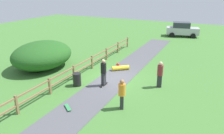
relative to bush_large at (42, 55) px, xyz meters
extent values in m
plane|color=#427533|center=(6.40, 0.31, -1.11)|extent=(60.00, 60.00, 0.00)
cube|color=#515156|center=(6.40, 0.31, -1.10)|extent=(2.40, 28.00, 0.02)
cube|color=olive|center=(3.80, -6.12, -0.56)|extent=(0.12, 0.12, 1.10)
cube|color=olive|center=(3.80, -3.54, -0.56)|extent=(0.12, 0.12, 1.10)
cube|color=olive|center=(3.80, -0.97, -0.56)|extent=(0.12, 0.12, 1.10)
cube|color=olive|center=(3.80, 1.60, -0.56)|extent=(0.12, 0.12, 1.10)
cube|color=olive|center=(3.80, 4.17, -0.56)|extent=(0.12, 0.12, 1.10)
cube|color=olive|center=(3.80, 6.74, -0.56)|extent=(0.12, 0.12, 1.10)
cube|color=olive|center=(3.80, 9.31, -0.56)|extent=(0.12, 0.12, 1.10)
cube|color=olive|center=(3.80, 0.31, -0.61)|extent=(0.08, 18.00, 0.09)
cube|color=olive|center=(3.80, 0.31, -0.16)|extent=(0.08, 18.00, 0.09)
ellipsoid|color=#23561E|center=(0.00, 0.00, 0.00)|extent=(4.41, 5.29, 2.21)
cylinder|color=black|center=(4.60, -1.74, -0.66)|extent=(0.56, 0.56, 0.90)
cube|color=black|center=(6.25, -0.96, -1.01)|extent=(0.26, 0.81, 0.02)
cylinder|color=silver|center=(6.20, -0.67, -1.06)|extent=(0.03, 0.06, 0.06)
cylinder|color=silver|center=(6.35, -0.69, -1.06)|extent=(0.03, 0.06, 0.06)
cylinder|color=silver|center=(6.16, -1.23, -1.06)|extent=(0.03, 0.06, 0.06)
cylinder|color=silver|center=(6.31, -1.24, -1.06)|extent=(0.03, 0.06, 0.06)
cube|color=#2D2D33|center=(6.25, -0.96, -0.58)|extent=(0.23, 0.34, 0.84)
cylinder|color=black|center=(6.25, -0.96, 0.19)|extent=(0.41, 0.41, 0.70)
sphere|color=tan|center=(6.25, -0.96, 0.67)|extent=(0.25, 0.25, 0.25)
cylinder|color=yellow|center=(6.08, 2.26, -0.91)|extent=(1.32, 1.18, 0.36)
sphere|color=red|center=(5.56, 2.89, -0.91)|extent=(0.26, 0.26, 0.26)
cube|color=#338C4C|center=(5.88, -4.51, -1.01)|extent=(0.75, 0.65, 0.02)
cylinder|color=silver|center=(5.61, -4.40, -1.06)|extent=(0.07, 0.06, 0.06)
cylinder|color=silver|center=(5.70, -4.28, -1.06)|extent=(0.07, 0.06, 0.06)
cylinder|color=silver|center=(6.05, -4.74, -1.06)|extent=(0.07, 0.06, 0.06)
cylinder|color=silver|center=(6.14, -4.62, -1.06)|extent=(0.07, 0.06, 0.06)
cube|color=#2D2D33|center=(8.56, -3.15, -0.70)|extent=(0.31, 0.37, 0.82)
cylinder|color=orange|center=(8.56, -3.15, 0.06)|extent=(0.50, 0.50, 0.68)
sphere|color=#9E704C|center=(8.56, -3.15, 0.52)|extent=(0.25, 0.25, 0.25)
cube|color=#2D2D33|center=(9.72, 0.52, -0.68)|extent=(0.36, 0.27, 0.85)
cylinder|color=maroon|center=(9.72, 0.52, 0.10)|extent=(0.46, 0.46, 0.71)
sphere|color=beige|center=(9.72, 0.52, 0.58)|extent=(0.26, 0.26, 0.26)
cube|color=#B7B7BC|center=(8.41, 17.75, -0.34)|extent=(4.47, 2.56, 0.90)
cube|color=#2D333D|center=(8.21, 17.71, 0.46)|extent=(2.48, 2.00, 0.70)
cylinder|color=black|center=(9.54, 18.90, -0.79)|extent=(0.68, 0.37, 0.64)
cylinder|color=black|center=(9.92, 17.18, -0.79)|extent=(0.68, 0.37, 0.64)
cylinder|color=black|center=(6.90, 18.32, -0.79)|extent=(0.68, 0.37, 0.64)
cylinder|color=black|center=(7.28, 16.60, -0.79)|extent=(0.68, 0.37, 0.64)
camera|label=1|loc=(12.76, -12.98, 5.30)|focal=35.01mm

